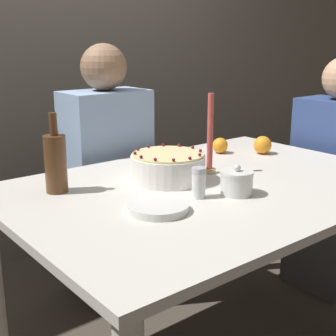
# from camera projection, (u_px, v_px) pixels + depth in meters

# --- Properties ---
(wall_behind) EXTENTS (8.00, 0.05, 2.60)m
(wall_behind) POSITION_uv_depth(u_px,v_px,m) (42.00, 35.00, 2.64)
(wall_behind) COLOR slate
(wall_behind) RESTS_ON ground_plane
(dining_table) EXTENTS (1.49, 1.03, 0.76)m
(dining_table) POSITION_uv_depth(u_px,v_px,m) (211.00, 210.00, 1.76)
(dining_table) COLOR beige
(dining_table) RESTS_ON ground_plane
(cake) EXTENTS (0.28, 0.28, 0.12)m
(cake) POSITION_uv_depth(u_px,v_px,m) (168.00, 167.00, 1.75)
(cake) COLOR white
(cake) RESTS_ON dining_table
(sugar_bowl) EXTENTS (0.11, 0.11, 0.11)m
(sugar_bowl) POSITION_uv_depth(u_px,v_px,m) (237.00, 182.00, 1.59)
(sugar_bowl) COLOR silver
(sugar_bowl) RESTS_ON dining_table
(sugar_shaker) EXTENTS (0.05, 0.05, 0.10)m
(sugar_shaker) POSITION_uv_depth(u_px,v_px,m) (199.00, 183.00, 1.55)
(sugar_shaker) COLOR white
(sugar_shaker) RESTS_ON dining_table
(plate_stack) EXTENTS (0.19, 0.19, 0.02)m
(plate_stack) POSITION_uv_depth(u_px,v_px,m) (158.00, 208.00, 1.44)
(plate_stack) COLOR silver
(plate_stack) RESTS_ON dining_table
(candle) EXTENTS (0.05, 0.05, 0.32)m
(candle) POSITION_uv_depth(u_px,v_px,m) (210.00, 141.00, 1.82)
(candle) COLOR tan
(candle) RESTS_ON dining_table
(bottle) EXTENTS (0.08, 0.08, 0.28)m
(bottle) POSITION_uv_depth(u_px,v_px,m) (56.00, 162.00, 1.60)
(bottle) COLOR brown
(bottle) RESTS_ON dining_table
(orange_fruit_0) EXTENTS (0.07, 0.07, 0.07)m
(orange_fruit_0) POSITION_uv_depth(u_px,v_px,m) (220.00, 145.00, 2.18)
(orange_fruit_0) COLOR orange
(orange_fruit_0) RESTS_ON dining_table
(orange_fruit_1) EXTENTS (0.08, 0.08, 0.08)m
(orange_fruit_1) POSITION_uv_depth(u_px,v_px,m) (263.00, 145.00, 2.16)
(orange_fruit_1) COLOR orange
(orange_fruit_1) RESTS_ON dining_table
(person_man_blue_shirt) EXTENTS (0.40, 0.34, 1.26)m
(person_man_blue_shirt) POSITION_uv_depth(u_px,v_px,m) (108.00, 191.00, 2.31)
(person_man_blue_shirt) COLOR #473D33
(person_man_blue_shirt) RESTS_ON ground_plane
(person_woman_floral) EXTENTS (0.34, 0.40, 1.20)m
(person_woman_floral) POSITION_uv_depth(u_px,v_px,m) (333.00, 190.00, 2.42)
(person_woman_floral) COLOR #595960
(person_woman_floral) RESTS_ON ground_plane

